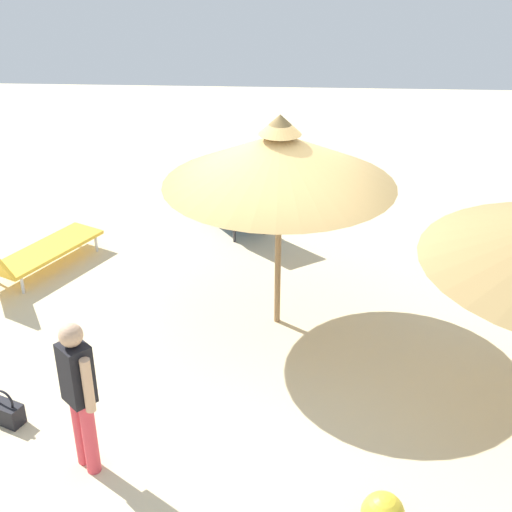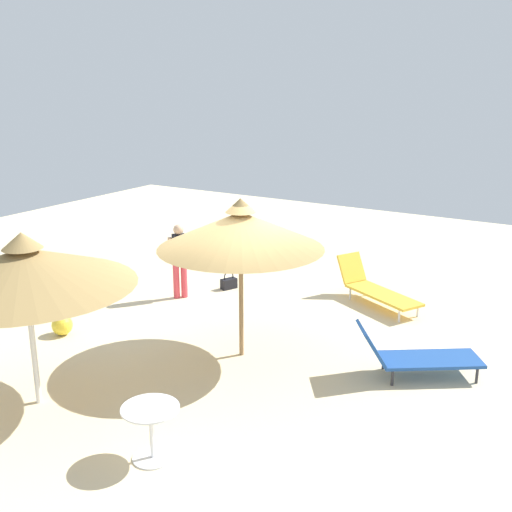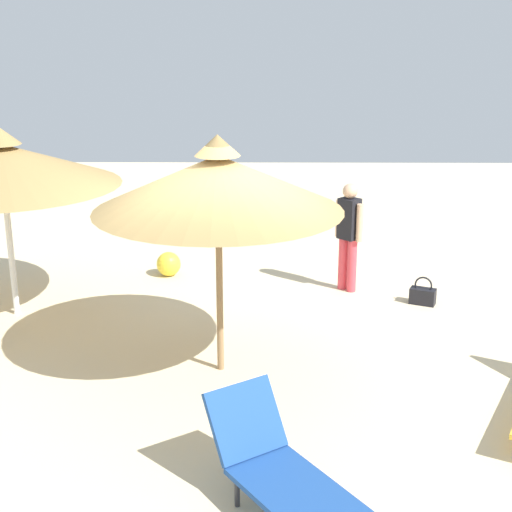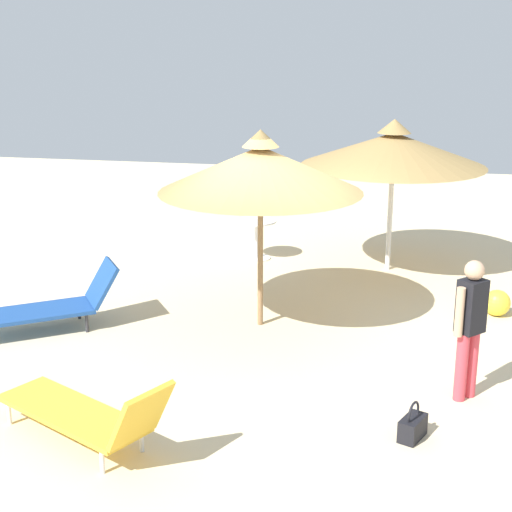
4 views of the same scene
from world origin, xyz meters
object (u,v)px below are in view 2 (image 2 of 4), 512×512
Objects in this scene: lounge_chair_edge at (375,288)px; side_table_round at (151,424)px; beach_ball at (62,325)px; lounge_chair_front at (413,355)px; person_standing_far_right at (179,257)px; parasol_umbrella_near_right at (24,267)px; handbag at (229,283)px; parasol_umbrella_far_left at (241,230)px.

lounge_chair_edge is 6.36m from side_table_round.
side_table_round reaches higher than beach_ball.
lounge_chair_front reaches higher than side_table_round.
parasol_umbrella_near_right is at bearing 12.09° from person_standing_far_right.
parasol_umbrella_near_right is 5.73m from lounge_chair_front.
side_table_round is (5.62, 2.64, 0.34)m from handbag.
parasol_umbrella_far_left is 1.29× the size of lounge_chair_edge.
lounge_chair_edge is 1.07× the size of lounge_chair_front.
lounge_chair_edge is 5.17× the size of handbag.
parasol_umbrella_far_left is 3.82m from beach_ball.
parasol_umbrella_near_right reaches higher than person_standing_far_right.
side_table_round is (6.35, -0.38, 0.13)m from lounge_chair_edge.
parasol_umbrella_near_right reaches higher than side_table_round.
parasol_umbrella_near_right is 3.00m from beach_ball.
side_table_round is at bearing 12.02° from parasol_umbrella_far_left.
parasol_umbrella_near_right is at bearing -30.01° from parasol_umbrella_far_left.
lounge_chair_edge reaches higher than side_table_round.
beach_ball is (-2.02, -3.78, -0.29)m from side_table_round.
parasol_umbrella_near_right is at bearing -50.68° from lounge_chair_front.
handbag is (0.73, -3.02, -0.22)m from lounge_chair_edge.
side_table_round is at bearing -28.63° from lounge_chair_front.
parasol_umbrella_near_right is 1.55× the size of lounge_chair_front.
side_table_round is at bearing 61.88° from beach_ball.
handbag reaches higher than beach_ball.
side_table_round is (0.20, 2.24, -1.52)m from parasol_umbrella_near_right.
parasol_umbrella_far_left reaches higher than side_table_round.
lounge_chair_front reaches higher than handbag.
person_standing_far_right is 2.77m from beach_ball.
lounge_chair_edge is (-3.38, 1.01, -1.77)m from parasol_umbrella_far_left.
side_table_round is (4.64, 3.19, -0.40)m from person_standing_far_right.
beach_ball is at bearing -118.12° from side_table_round.
parasol_umbrella_near_right is at bearing -23.02° from lounge_chair_edge.
parasol_umbrella_far_left is 0.90× the size of parasol_umbrella_near_right.
handbag is at bearing -112.68° from lounge_chair_front.
lounge_chair_edge is 6.01m from beach_ball.
parasol_umbrella_far_left reaches higher than handbag.
side_table_round is at bearing 25.18° from handbag.
parasol_umbrella_far_left reaches higher than lounge_chair_edge.
lounge_chair_edge reaches higher than beach_ball.
lounge_chair_edge is at bearing 115.62° from person_standing_far_right.
side_table_round is at bearing -3.39° from lounge_chair_edge.
lounge_chair_front is 1.22× the size of person_standing_far_right.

